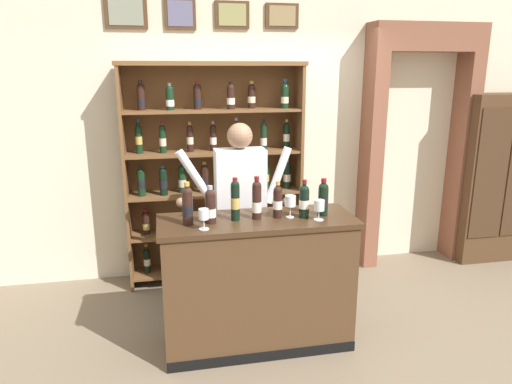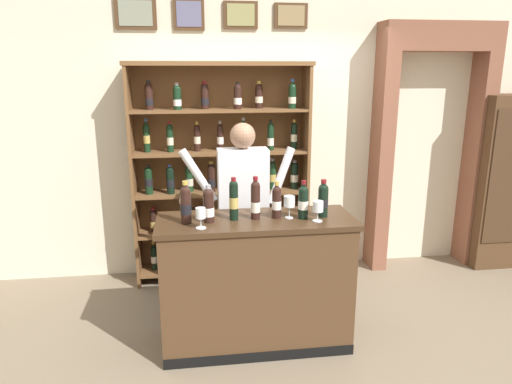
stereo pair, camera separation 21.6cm
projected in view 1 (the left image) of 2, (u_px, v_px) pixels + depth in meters
ground_plane at (280, 340)px, 3.78m from camera, size 14.00×14.00×0.02m
back_wall at (245, 108)px, 4.81m from camera, size 12.00×0.19×3.45m
wine_shelf at (214, 170)px, 4.63m from camera, size 1.76×0.35×2.18m
archway_doorway at (414, 133)px, 5.12m from camera, size 1.23×0.45×2.57m
side_cabinet at (493, 178)px, 5.24m from camera, size 0.83×0.43×1.86m
tasting_counter at (257, 283)px, 3.61m from camera, size 1.47×0.55×1.04m
shopkeeper at (240, 198)px, 3.99m from camera, size 1.00×0.22×1.69m
tasting_bottle_rosso at (188, 205)px, 3.31m from camera, size 0.08×0.08×0.31m
tasting_bottle_bianco at (210, 206)px, 3.35m from camera, size 0.08×0.08×0.28m
tasting_bottle_super_tuscan at (235, 199)px, 3.41m from camera, size 0.07×0.07×0.32m
tasting_bottle_brunello at (257, 200)px, 3.44m from camera, size 0.07×0.07×0.32m
tasting_bottle_prosecco at (278, 201)px, 3.47m from camera, size 0.07×0.07×0.28m
tasting_bottle_vin_santo at (304, 200)px, 3.47m from camera, size 0.08×0.08×0.29m
tasting_bottle_grappa at (323, 198)px, 3.53m from camera, size 0.08×0.08×0.29m
wine_glass_spare at (204, 215)px, 3.22m from camera, size 0.07×0.07×0.15m
wine_glass_left at (319, 206)px, 3.42m from camera, size 0.08×0.08×0.15m
wine_glass_center at (290, 202)px, 3.47m from camera, size 0.08×0.08×0.17m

